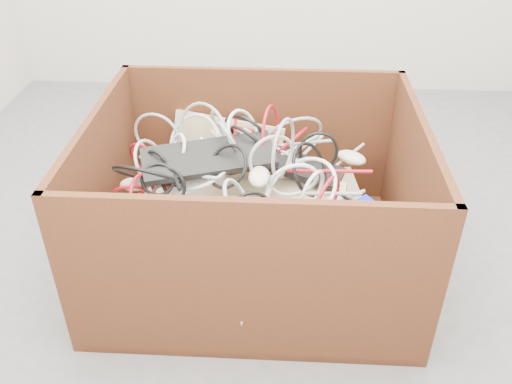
# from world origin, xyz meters

# --- Properties ---
(ground) EXTENTS (3.00, 3.00, 0.00)m
(ground) POSITION_xyz_m (0.00, 0.00, 0.00)
(ground) COLOR #555558
(ground) RESTS_ON ground
(cardboard_box) EXTENTS (1.07, 0.90, 0.58)m
(cardboard_box) POSITION_xyz_m (0.00, -0.15, 0.15)
(cardboard_box) COLOR #38190E
(cardboard_box) RESTS_ON ground
(keyboard_pile) EXTENTS (1.02, 0.88, 0.37)m
(keyboard_pile) POSITION_xyz_m (0.03, -0.13, 0.27)
(keyboard_pile) COLOR #C8B68D
(keyboard_pile) RESTS_ON cardboard_box
(mice_scatter) EXTENTS (0.88, 0.65, 0.18)m
(mice_scatter) POSITION_xyz_m (-0.01, -0.17, 0.35)
(mice_scatter) COLOR beige
(mice_scatter) RESTS_ON keyboard_pile
(power_strip_left) EXTENTS (0.24, 0.22, 0.11)m
(power_strip_left) POSITION_xyz_m (-0.17, -0.16, 0.36)
(power_strip_left) COLOR white
(power_strip_left) RESTS_ON keyboard_pile
(power_strip_right) EXTENTS (0.28, 0.17, 0.09)m
(power_strip_right) POSITION_xyz_m (-0.15, -0.34, 0.32)
(power_strip_right) COLOR white
(power_strip_right) RESTS_ON keyboard_pile
(vga_plug) EXTENTS (0.06, 0.06, 0.03)m
(vga_plug) POSITION_xyz_m (0.37, -0.26, 0.36)
(vga_plug) COLOR #0C1FB6
(vga_plug) RESTS_ON keyboard_pile
(cable_tangle) EXTENTS (0.92, 0.86, 0.40)m
(cable_tangle) POSITION_xyz_m (-0.07, -0.12, 0.40)
(cable_tangle) COLOR #9B9CA1
(cable_tangle) RESTS_ON keyboard_pile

